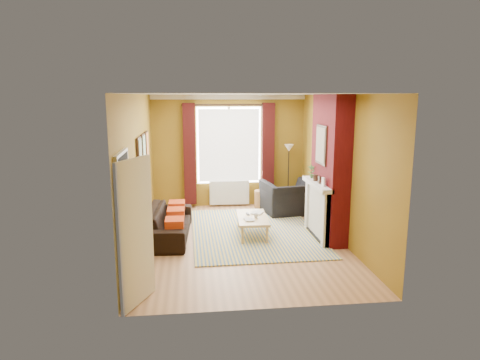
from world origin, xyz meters
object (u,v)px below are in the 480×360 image
Objects in this scene: armchair at (289,198)px; coffee_table at (252,219)px; sofa at (168,223)px; floor_lamp at (289,158)px; wicker_stool at (261,199)px.

armchair reaches higher than coffee_table.
sofa is 1.73× the size of armchair.
sofa is 1.29× the size of floor_lamp.
armchair is 1.06m from floor_lamp.
armchair is at bearing -100.51° from floor_lamp.
coffee_table is at bearing -88.88° from sofa.
coffee_table is at bearing 44.40° from armchair.
armchair is at bearing -58.69° from sofa.
armchair reaches higher than sofa.
sofa is 1.71× the size of coffee_table.
wicker_stool is (2.21, 2.06, -0.08)m from sofa.
floor_lamp reaches higher than coffee_table.
sofa is 4.64× the size of wicker_stool.
sofa reaches higher than coffee_table.
sofa is 1.67m from coffee_table.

